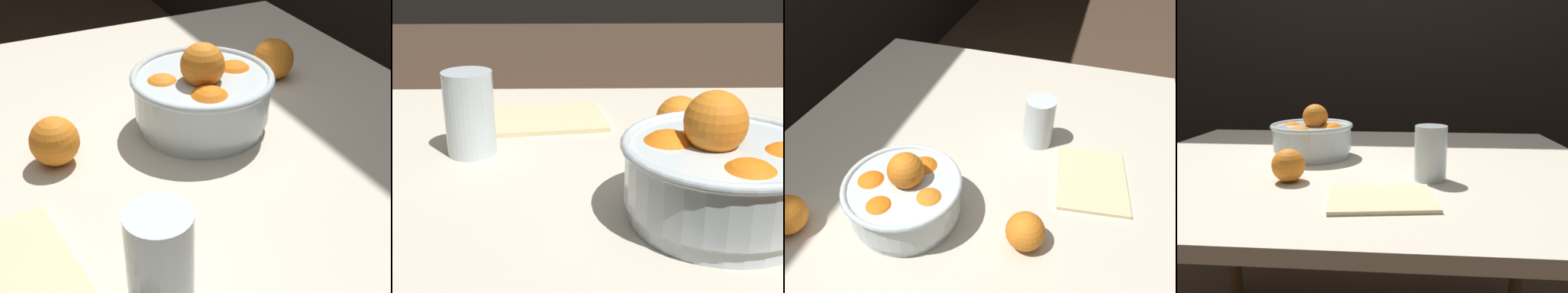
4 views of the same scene
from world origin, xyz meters
The scene contains 5 objects.
dining_table centered at (0.00, 0.00, 0.65)m, with size 1.28×1.00×0.71m.
fruit_bowl centered at (-0.14, 0.06, 0.77)m, with size 0.23×0.23×0.15m.
juice_glass centered at (0.18, -0.14, 0.77)m, with size 0.07×0.07×0.12m.
orange_loose_front centered at (-0.13, -0.18, 0.75)m, with size 0.07×0.07×0.07m, color orange.
napkin centered at (0.08, -0.29, 0.72)m, with size 0.20×0.15×0.01m, color beige.
Camera 2 is at (0.03, 0.61, 1.02)m, focal length 50.00 mm.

